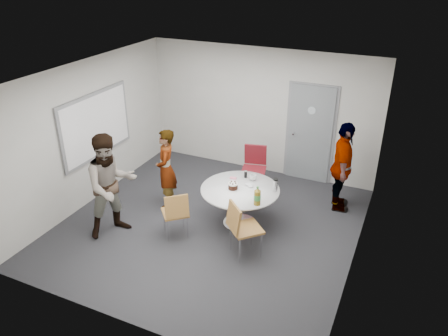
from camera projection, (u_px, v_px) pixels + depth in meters
The scene contains 15 objects.
floor at pixel (210, 225), 7.81m from camera, with size 5.00×5.00×0.00m, color #242428.
ceiling at pixel (207, 76), 6.60m from camera, with size 5.00×5.00×0.00m, color silver.
wall_back at pixel (261, 112), 9.24m from camera, with size 5.00×5.00×0.00m, color beige.
wall_left at pixel (88, 133), 8.13m from camera, with size 5.00×5.00×0.00m, color beige.
wall_right at pixel (364, 187), 6.28m from camera, with size 5.00×5.00×0.00m, color beige.
wall_front at pixel (115, 238), 5.17m from camera, with size 5.00×5.00×0.00m, color beige.
door at pixel (310, 134), 8.97m from camera, with size 1.02×0.17×2.12m.
whiteboard at pixel (96, 125), 8.24m from camera, with size 0.04×1.90×1.25m.
table at pixel (242, 194), 7.57m from camera, with size 1.37×1.37×1.04m.
chair_near_left at pixel (176, 211), 7.25m from camera, with size 0.60×0.60×0.87m.
chair_near_right at pixel (241, 225), 6.79m from camera, with size 0.66×0.66×0.95m.
chair_far at pixel (254, 164), 8.69m from camera, with size 0.56×0.59×0.97m.
person_main at pixel (166, 169), 8.11m from camera, with size 0.56×0.37×1.54m, color #A5C6EA.
person_left at pixel (111, 186), 7.24m from camera, with size 0.89×0.69×1.82m, color white.
person_right at pixel (342, 167), 7.97m from camera, with size 1.01×0.42×1.72m, color black.
Camera 1 is at (2.94, -5.84, 4.41)m, focal length 35.00 mm.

